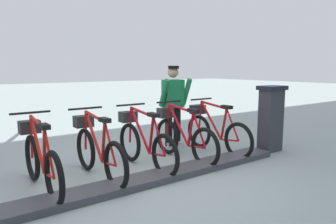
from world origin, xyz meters
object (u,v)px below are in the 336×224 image
bike_docked_3 (97,149)px  bike_docked_4 (40,159)px  payment_kiosk (271,117)px  bike_docked_0 (215,130)px  bike_docked_2 (143,142)px  worker_near_rack (173,103)px  bike_docked_1 (182,136)px

bike_docked_3 → bike_docked_4: size_ratio=1.00×
payment_kiosk → bike_docked_0: 1.13m
bike_docked_3 → payment_kiosk: bearing=-99.7°
payment_kiosk → bike_docked_2: payment_kiosk is taller
bike_docked_0 → worker_near_rack: 1.03m
payment_kiosk → bike_docked_0: payment_kiosk is taller
bike_docked_0 → bike_docked_3: same height
payment_kiosk → worker_near_rack: (1.40, 1.32, 0.24)m
bike_docked_0 → bike_docked_2: same height
bike_docked_3 → worker_near_rack: size_ratio=1.04×
bike_docked_0 → bike_docked_4: size_ratio=1.00×
payment_kiosk → bike_docked_1: 1.85m
bike_docked_4 → bike_docked_0: bearing=-90.0°
bike_docked_0 → bike_docked_4: same height
bike_docked_0 → bike_docked_1: same height
bike_docked_1 → bike_docked_4: (0.00, 2.41, 0.00)m
payment_kiosk → bike_docked_0: (0.57, 0.94, -0.24)m
bike_docked_1 → bike_docked_4: 2.41m
bike_docked_2 → bike_docked_3: bearing=90.0°
bike_docked_1 → bike_docked_3: (0.00, 1.61, 0.00)m
bike_docked_2 → worker_near_rack: 1.56m
bike_docked_2 → bike_docked_3: (0.00, 0.80, 0.00)m
bike_docked_1 → worker_near_rack: size_ratio=1.04×
bike_docked_2 → bike_docked_1: bearing=-90.0°
payment_kiosk → bike_docked_2: 2.62m
bike_docked_4 → bike_docked_3: bearing=-90.0°
bike_docked_2 → worker_near_rack: bearing=-56.0°
bike_docked_0 → payment_kiosk: bearing=-121.3°
bike_docked_2 → bike_docked_4: (0.00, 1.61, 0.00)m
payment_kiosk → bike_docked_4: bearing=82.2°
payment_kiosk → bike_docked_1: (0.57, 1.74, -0.24)m
payment_kiosk → bike_docked_4: size_ratio=0.74×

